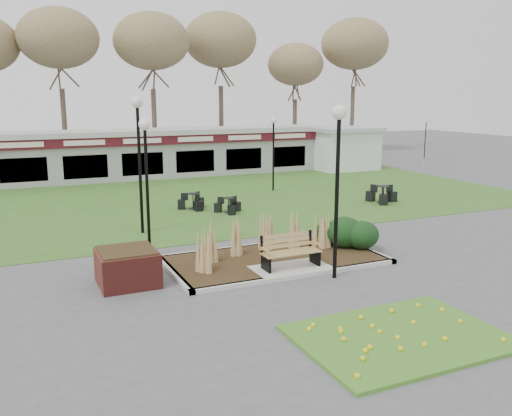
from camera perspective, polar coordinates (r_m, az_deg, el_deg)
name	(u,v)px	position (r m, az deg, el deg)	size (l,w,h in m)	color
ground	(293,273)	(15.31, 3.95, -6.85)	(100.00, 100.00, 0.00)	#515154
lawn	(174,200)	(26.16, -8.58, 0.87)	(34.00, 16.00, 0.02)	#375D1D
flower_bed	(400,335)	(11.72, 14.94, -12.84)	(4.20, 3.00, 0.16)	#2D7220
planting_bed	(309,244)	(16.92, 5.61, -3.77)	(6.75, 3.40, 1.27)	black
park_bench	(289,251)	(15.34, 3.54, -4.50)	(1.70, 0.66, 0.93)	#9B7B46
brick_planter	(127,267)	(14.66, -13.38, -6.04)	(1.50, 1.50, 0.95)	maroon
food_pavilion	(137,153)	(33.62, -12.41, 5.63)	(24.60, 3.40, 2.90)	gray
service_hut	(344,148)	(37.08, 9.24, 6.25)	(4.40, 3.40, 2.83)	white
tree_backdrop	(108,46)	(41.49, -15.28, 16.12)	(47.24, 5.24, 10.36)	#47382B
lamp_post_near_left	(146,157)	(16.46, -11.51, 5.24)	(0.35, 0.35, 4.22)	black
lamp_post_near_right	(338,154)	(14.33, 8.64, 5.66)	(0.39, 0.39, 4.65)	black
lamp_post_mid_left	(138,135)	(19.47, -12.27, 7.54)	(0.40, 0.40, 4.86)	black
lamp_post_mid_right	(273,137)	(28.04, 1.85, 7.43)	(0.32, 0.32, 3.82)	black
bistro_set_a	(193,204)	(23.81, -6.64, 0.45)	(1.29, 1.22, 0.69)	black
bistro_set_c	(382,197)	(25.78, 13.12, 1.15)	(1.28, 1.47, 0.78)	black
bistro_set_d	(229,208)	(22.96, -2.89, 0.05)	(1.20, 1.11, 0.64)	black
patio_umbrella	(424,154)	(34.65, 17.30, 5.46)	(2.05, 2.08, 2.23)	black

